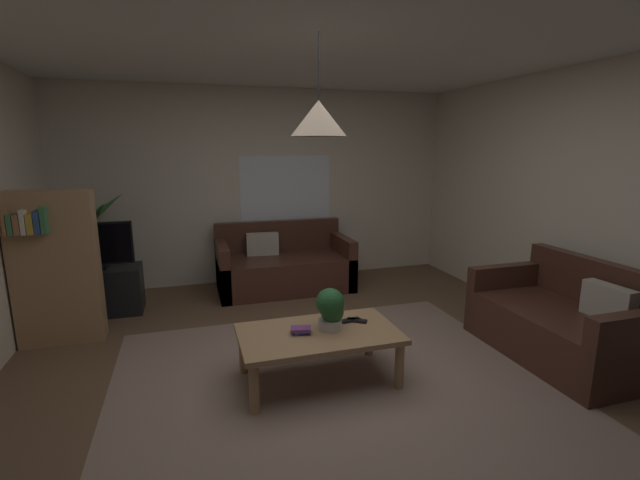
% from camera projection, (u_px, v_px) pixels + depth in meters
% --- Properties ---
extents(floor, '(5.02, 5.62, 0.02)m').
position_uv_depth(floor, '(331.00, 382.00, 3.38)').
color(floor, brown).
rests_on(floor, ground).
extents(rug, '(3.26, 3.09, 0.01)m').
position_uv_depth(rug, '(340.00, 394.00, 3.19)').
color(rug, gray).
rests_on(rug, ground).
extents(wall_back, '(5.14, 0.06, 2.50)m').
position_uv_depth(wall_back, '(264.00, 186.00, 5.77)').
color(wall_back, beige).
rests_on(wall_back, ground).
extents(wall_right, '(0.06, 5.62, 2.50)m').
position_uv_depth(wall_right, '(606.00, 207.00, 3.84)').
color(wall_right, beige).
rests_on(wall_right, ground).
extents(ceiling, '(5.02, 5.62, 0.02)m').
position_uv_depth(ceiling, '(333.00, 30.00, 2.85)').
color(ceiling, white).
extents(window_pane, '(1.22, 0.01, 0.97)m').
position_uv_depth(window_pane, '(286.00, 193.00, 5.84)').
color(window_pane, white).
extents(couch_under_window, '(1.64, 0.85, 0.82)m').
position_uv_depth(couch_under_window, '(284.00, 267.00, 5.53)').
color(couch_under_window, '#47281E').
rests_on(couch_under_window, ground).
extents(couch_right_side, '(0.85, 1.43, 0.82)m').
position_uv_depth(couch_right_side, '(563.00, 325.00, 3.73)').
color(couch_right_side, '#47281E').
rests_on(couch_right_side, ground).
extents(coffee_table, '(1.20, 0.69, 0.40)m').
position_uv_depth(coffee_table, '(319.00, 338.00, 3.31)').
color(coffee_table, '#A87F56').
rests_on(coffee_table, ground).
extents(book_on_table_0, '(0.12, 0.10, 0.02)m').
position_uv_depth(book_on_table_0, '(301.00, 332.00, 3.27)').
color(book_on_table_0, '#2D4C8C').
rests_on(book_on_table_0, coffee_table).
extents(book_on_table_1, '(0.17, 0.13, 0.03)m').
position_uv_depth(book_on_table_1, '(301.00, 329.00, 3.26)').
color(book_on_table_1, '#72387F').
rests_on(book_on_table_1, coffee_table).
extents(remote_on_table_0, '(0.16, 0.07, 0.02)m').
position_uv_depth(remote_on_table_0, '(351.00, 320.00, 3.49)').
color(remote_on_table_0, black).
rests_on(remote_on_table_0, coffee_table).
extents(remote_on_table_1, '(0.16, 0.13, 0.02)m').
position_uv_depth(remote_on_table_1, '(357.00, 321.00, 3.48)').
color(remote_on_table_1, black).
rests_on(remote_on_table_1, coffee_table).
extents(potted_plant_on_table, '(0.22, 0.22, 0.33)m').
position_uv_depth(potted_plant_on_table, '(331.00, 308.00, 3.31)').
color(potted_plant_on_table, beige).
rests_on(potted_plant_on_table, coffee_table).
extents(tv_stand, '(0.90, 0.44, 0.50)m').
position_uv_depth(tv_stand, '(98.00, 291.00, 4.69)').
color(tv_stand, black).
rests_on(tv_stand, ground).
extents(tv, '(0.80, 0.16, 0.50)m').
position_uv_depth(tv, '(92.00, 246.00, 4.56)').
color(tv, black).
rests_on(tv, tv_stand).
extents(potted_palm_corner, '(0.85, 0.83, 1.29)m').
position_uv_depth(potted_palm_corner, '(90.00, 249.00, 5.07)').
color(potted_palm_corner, beige).
rests_on(potted_palm_corner, ground).
extents(bookshelf_corner, '(0.70, 0.31, 1.40)m').
position_uv_depth(bookshelf_corner, '(55.00, 267.00, 3.91)').
color(bookshelf_corner, '#A87F56').
rests_on(bookshelf_corner, ground).
extents(pendant_lamp, '(0.39, 0.39, 0.67)m').
position_uv_depth(pendant_lamp, '(319.00, 118.00, 2.98)').
color(pendant_lamp, black).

